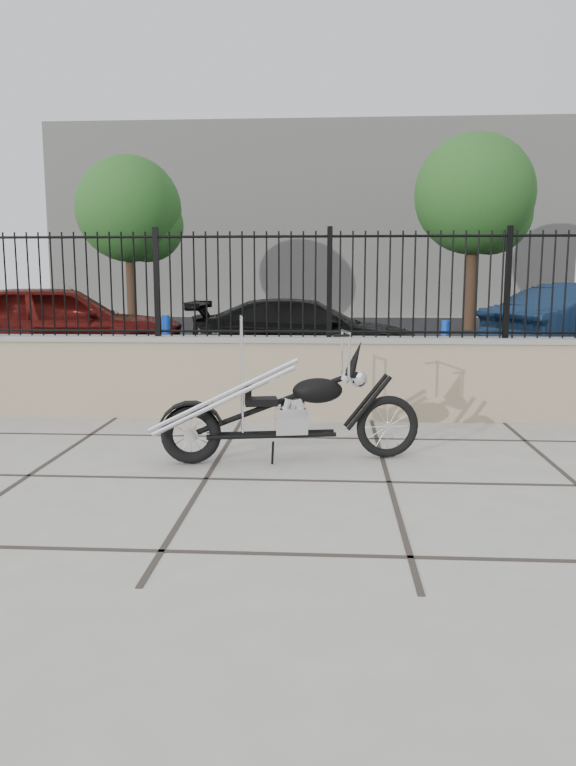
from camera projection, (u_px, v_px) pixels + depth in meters
The scene contains 12 objects.
ground_plane at pixel (206, 479), 5.62m from camera, with size 90.00×90.00×0.00m, color #99968E.
parking_lot at pixel (291, 340), 17.94m from camera, with size 30.00×30.00×0.00m, color black.
retaining_wall at pixel (243, 377), 8.01m from camera, with size 14.00×0.36×0.96m, color gray.
iron_fence at pixel (242, 284), 7.84m from camera, with size 14.00×0.08×1.20m, color black.
background_building at pixel (309, 224), 31.13m from camera, with size 22.00×6.00×8.00m, color beige.
chopper_motorcycle at pixel (286, 388), 6.07m from camera, with size 2.23×0.39×1.34m, color black, non-canonical shape.
car_red at pixel (60, 325), 12.51m from camera, with size 1.84×4.56×1.55m, color #4D0E0B.
car_black at pixel (306, 333), 12.64m from camera, with size 1.74×4.29×1.24m, color black.
bollard_a at pixel (166, 349), 10.58m from camera, with size 0.13×0.13×1.06m, color #0B54AF.
bollard_b at pixel (444, 356), 9.81m from camera, with size 0.12×0.12×1.03m, color blue.
tree_left at pixel (129, 204), 21.33m from camera, with size 3.29×3.29×5.55m.
tree_right at pixel (474, 189), 20.70m from camera, with size 3.63×3.63×6.12m.
Camera 1 is at (1.01, -5.38, 1.65)m, focal length 32.00 mm.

